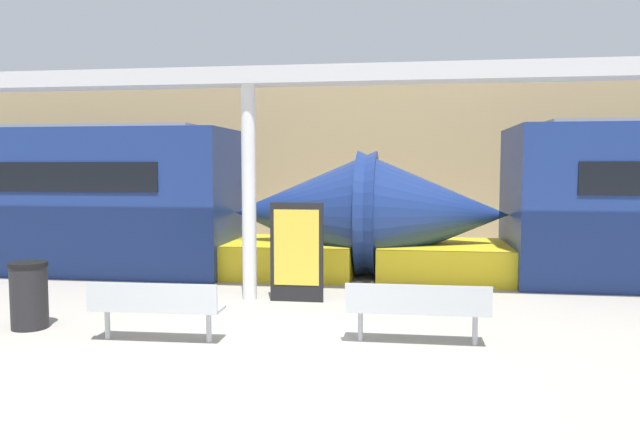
{
  "coord_description": "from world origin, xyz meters",
  "views": [
    {
      "loc": [
        1.93,
        -7.05,
        2.3
      ],
      "look_at": [
        0.41,
        3.34,
        1.4
      ],
      "focal_mm": 35.0,
      "sensor_mm": 36.0,
      "label": 1
    }
  ],
  "objects": [
    {
      "name": "ground_plane",
      "position": [
        0.0,
        0.0,
        0.0
      ],
      "size": [
        60.0,
        60.0,
        0.0
      ],
      "primitive_type": "plane",
      "color": "#A8A093"
    },
    {
      "name": "station_wall",
      "position": [
        0.0,
        11.02,
        2.5
      ],
      "size": [
        56.0,
        0.2,
        5.0
      ],
      "primitive_type": "cube",
      "color": "tan",
      "rests_on": "ground_plane"
    },
    {
      "name": "bench_near",
      "position": [
        -1.37,
        0.56,
        0.5
      ],
      "size": [
        1.75,
        0.49,
        0.81
      ],
      "rotation": [
        0.0,
        0.0,
        0.03
      ],
      "color": "#ADB2B7",
      "rests_on": "ground_plane"
    },
    {
      "name": "bench_far",
      "position": [
        2.02,
        0.95,
        0.5
      ],
      "size": [
        1.85,
        0.45,
        0.81
      ],
      "rotation": [
        0.0,
        0.0,
        0.01
      ],
      "color": "#ADB2B7",
      "rests_on": "ground_plane"
    },
    {
      "name": "trash_bin",
      "position": [
        -3.43,
        0.99,
        0.48
      ],
      "size": [
        0.53,
        0.53,
        0.95
      ],
      "color": "black",
      "rests_on": "ground_plane"
    },
    {
      "name": "poster_board",
      "position": [
        0.01,
        3.29,
        0.86
      ],
      "size": [
        0.91,
        0.07,
        1.7
      ],
      "color": "black",
      "rests_on": "ground_plane"
    },
    {
      "name": "support_column_near",
      "position": [
        -0.83,
        3.35,
        1.84
      ],
      "size": [
        0.25,
        0.25,
        3.67
      ],
      "primitive_type": "cylinder",
      "color": "silver",
      "rests_on": "ground_plane"
    },
    {
      "name": "canopy_beam",
      "position": [
        -0.83,
        3.35,
        3.81
      ],
      "size": [
        28.0,
        0.6,
        0.28
      ],
      "primitive_type": "cube",
      "color": "#B7B7BC",
      "rests_on": "support_column_near"
    }
  ]
}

